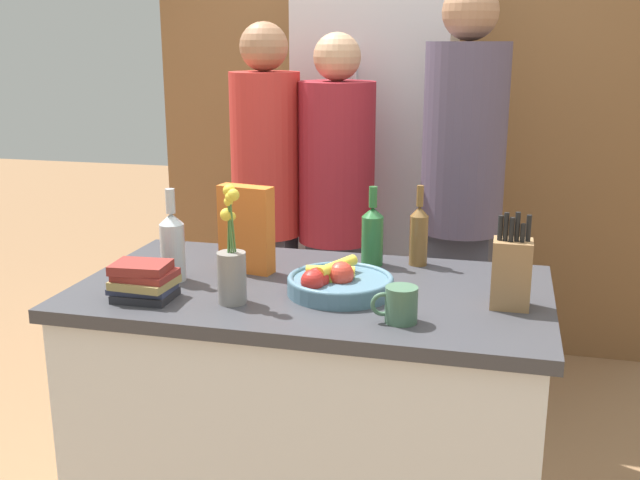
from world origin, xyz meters
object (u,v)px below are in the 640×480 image
Objects in this scene: coffee_mug at (400,305)px; bottle_oil at (372,234)px; cereal_box at (246,229)px; book_stack at (144,281)px; refrigerator at (377,176)px; flower_vase at (232,265)px; bottle_wine at (173,245)px; person_in_blue at (336,209)px; knife_block at (511,272)px; person_at_sink at (267,199)px; bottle_vinegar at (419,234)px; person_in_red_tee at (462,192)px; fruit_bowl at (338,282)px.

bottle_oil is at bearing 108.25° from coffee_mug.
cereal_box reaches higher than book_stack.
coffee_mug is (0.36, -1.71, -0.03)m from refrigerator.
refrigerator reaches higher than book_stack.
flower_vase reaches higher than book_stack.
refrigerator is 6.66× the size of bottle_wine.
bottle_oil is 0.16× the size of person_in_blue.
cereal_box is 2.27× the size of coffee_mug.
person_at_sink reaches higher than knife_block.
coffee_mug is 0.46× the size of bottle_vinegar.
cereal_box is at bearing 37.42° from bottle_wine.
bottle_oil is 0.62m from person_in_red_tee.
person_in_blue reaches higher than bottle_vinegar.
bottle_vinegar is at bearing 13.87° from bottle_oil.
book_stack is (-1.02, -0.19, -0.05)m from knife_block.
flower_vase is 1.27× the size of bottle_vinegar.
bottle_wine is (-0.74, 0.19, 0.07)m from coffee_mug.
flower_vase is (-0.27, -0.15, 0.08)m from fruit_bowl.
coffee_mug is 0.07× the size of person_in_red_tee.
person_in_blue is at bearing 110.98° from coffee_mug.
person_in_blue reaches higher than knife_block.
bottle_vinegar is at bearing -73.58° from refrigerator.
book_stack is at bearing -102.55° from refrigerator.
cereal_box is 0.42m from bottle_oil.
person_in_blue is at bearing 87.06° from flower_vase.
bottle_wine is at bearing -127.41° from person_in_red_tee.
fruit_bowl is at bearing 138.95° from coffee_mug.
flower_vase reaches higher than bottle_oil.
flower_vase reaches higher than knife_block.
bottle_vinegar is 0.89m from person_at_sink.
cereal_box reaches higher than fruit_bowl.
knife_block is 0.55m from bottle_oil.
bottle_oil is at bearing -166.13° from bottle_vinegar.
person_in_blue is (0.31, 0.93, -0.07)m from bottle_wine.
person_in_red_tee is (0.10, 0.53, 0.05)m from bottle_vinegar.
flower_vase is 1.18m from person_in_red_tee.
refrigerator reaches higher than person_in_red_tee.
person_in_blue reaches higher than bottle_oil.
fruit_bowl is 1.14× the size of knife_block.
bottle_oil is (-0.17, 0.50, 0.06)m from coffee_mug.
person_at_sink is at bearing 138.50° from knife_block.
book_stack reaches higher than fruit_bowl.
knife_block is 1.04m from book_stack.
bottle_oil is at bearing -108.52° from person_in_red_tee.
coffee_mug is 0.07× the size of person_at_sink.
refrigerator is at bearing 95.68° from fruit_bowl.
person_in_red_tee is (0.81, -0.01, 0.07)m from person_at_sink.
fruit_bowl is at bearing -97.80° from bottle_oil.
cereal_box is 0.77m from person_at_sink.
bottle_oil is at bearing 82.20° from fruit_bowl.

